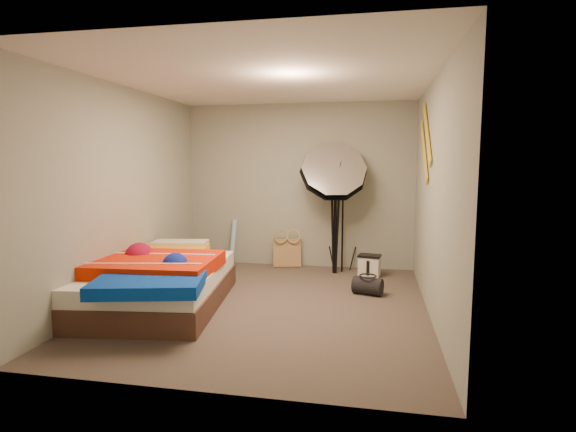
% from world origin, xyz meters
% --- Properties ---
extents(floor, '(4.00, 4.00, 0.00)m').
position_xyz_m(floor, '(0.00, 0.00, 0.00)').
color(floor, brown).
rests_on(floor, ground).
extents(ceiling, '(4.00, 4.00, 0.00)m').
position_xyz_m(ceiling, '(0.00, 0.00, 2.50)').
color(ceiling, silver).
rests_on(ceiling, wall_back).
extents(wall_back, '(3.50, 0.00, 3.50)m').
position_xyz_m(wall_back, '(0.00, 2.00, 1.25)').
color(wall_back, gray).
rests_on(wall_back, floor).
extents(wall_front, '(3.50, 0.00, 3.50)m').
position_xyz_m(wall_front, '(0.00, -2.00, 1.25)').
color(wall_front, gray).
rests_on(wall_front, floor).
extents(wall_left, '(0.00, 4.00, 4.00)m').
position_xyz_m(wall_left, '(-1.75, 0.00, 1.25)').
color(wall_left, gray).
rests_on(wall_left, floor).
extents(wall_right, '(0.00, 4.00, 4.00)m').
position_xyz_m(wall_right, '(1.75, 0.00, 1.25)').
color(wall_right, gray).
rests_on(wall_right, floor).
extents(tote_bag, '(0.46, 0.27, 0.44)m').
position_xyz_m(tote_bag, '(-0.16, 1.90, 0.21)').
color(tote_bag, tan).
rests_on(tote_bag, floor).
extents(wrapping_roll, '(0.14, 0.22, 0.71)m').
position_xyz_m(wrapping_roll, '(-1.04, 1.90, 0.35)').
color(wrapping_roll, '#4F92CF').
rests_on(wrapping_roll, floor).
extents(camera_case, '(0.32, 0.25, 0.29)m').
position_xyz_m(camera_case, '(1.10, 1.51, 0.14)').
color(camera_case, silver).
rests_on(camera_case, floor).
extents(duffel_bag, '(0.40, 0.31, 0.21)m').
position_xyz_m(duffel_bag, '(1.09, 0.61, 0.11)').
color(duffel_bag, black).
rests_on(duffel_bag, floor).
extents(wall_stripe_upper, '(0.02, 0.91, 0.78)m').
position_xyz_m(wall_stripe_upper, '(1.73, 0.60, 1.95)').
color(wall_stripe_upper, gold).
rests_on(wall_stripe_upper, wall_right).
extents(wall_stripe_lower, '(0.02, 0.91, 0.78)m').
position_xyz_m(wall_stripe_lower, '(1.73, 0.85, 1.75)').
color(wall_stripe_lower, gold).
rests_on(wall_stripe_lower, wall_right).
extents(bed, '(1.71, 2.30, 0.59)m').
position_xyz_m(bed, '(-1.23, -0.26, 0.30)').
color(bed, '#4F3026').
rests_on(bed, floor).
extents(photo_umbrella, '(1.13, 0.83, 2.03)m').
position_xyz_m(photo_umbrella, '(0.56, 1.65, 1.46)').
color(photo_umbrella, black).
rests_on(photo_umbrella, floor).
extents(camera_tripod, '(0.10, 0.10, 1.38)m').
position_xyz_m(camera_tripod, '(0.60, 1.61, 0.79)').
color(camera_tripod, black).
rests_on(camera_tripod, floor).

